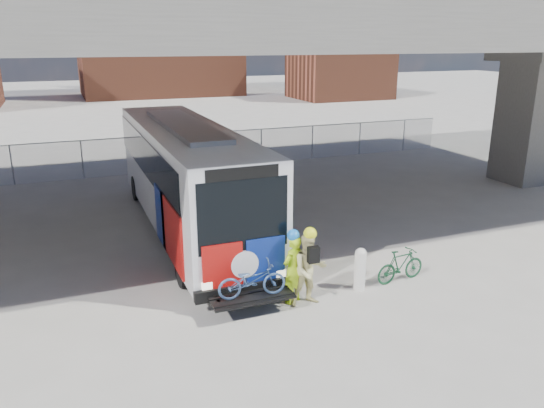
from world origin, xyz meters
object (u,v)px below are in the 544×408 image
bollard (360,267)px  cyclist_tan (309,268)px  cyclist_hivis (293,268)px  bus (186,169)px  bike_parked (401,266)px

bollard → cyclist_tan: size_ratio=0.57×
bollard → cyclist_hivis: cyclist_hivis is taller
cyclist_tan → bus: bearing=104.5°
bus → cyclist_tan: bearing=-77.2°
bike_parked → cyclist_hivis: bearing=83.8°
bollard → cyclist_tan: bearing=-171.4°
bus → cyclist_hivis: (1.16, -6.33, -1.18)m
cyclist_hivis → bollard: bearing=152.3°
cyclist_hivis → bike_parked: 3.23m
cyclist_hivis → cyclist_tan: (0.33, -0.24, 0.02)m
cyclist_hivis → cyclist_tan: cyclist_tan is taller
cyclist_hivis → cyclist_tan: bearing=116.5°
bus → bollard: size_ratio=11.13×
cyclist_tan → bike_parked: size_ratio=1.31×
bus → cyclist_tan: 6.84m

